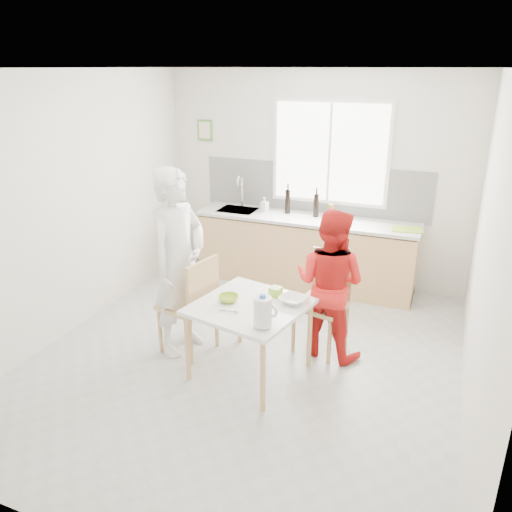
# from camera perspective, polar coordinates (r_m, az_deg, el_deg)

# --- Properties ---
(ground) EXTENTS (4.50, 4.50, 0.00)m
(ground) POSITION_cam_1_polar(r_m,az_deg,el_deg) (5.07, -1.10, -11.49)
(ground) COLOR #B7B7B2
(ground) RESTS_ON ground
(room_shell) EXTENTS (4.50, 4.50, 4.50)m
(room_shell) POSITION_cam_1_polar(r_m,az_deg,el_deg) (4.41, -1.25, 6.86)
(room_shell) COLOR silver
(room_shell) RESTS_ON ground
(window) EXTENTS (1.50, 0.06, 1.30)m
(window) POSITION_cam_1_polar(r_m,az_deg,el_deg) (6.42, 8.45, 11.57)
(window) COLOR white
(window) RESTS_ON room_shell
(backsplash) EXTENTS (3.00, 0.02, 0.65)m
(backsplash) POSITION_cam_1_polar(r_m,az_deg,el_deg) (6.57, 6.56, 7.65)
(backsplash) COLOR white
(backsplash) RESTS_ON room_shell
(picture_frame) EXTENTS (0.22, 0.03, 0.28)m
(picture_frame) POSITION_cam_1_polar(r_m,az_deg,el_deg) (7.01, -5.87, 14.11)
(picture_frame) COLOR #569142
(picture_frame) RESTS_ON room_shell
(kitchen_counter) EXTENTS (2.84, 0.64, 1.37)m
(kitchen_counter) POSITION_cam_1_polar(r_m,az_deg,el_deg) (6.54, 5.54, 0.23)
(kitchen_counter) COLOR tan
(kitchen_counter) RESTS_ON ground
(dining_table) EXTENTS (1.09, 1.09, 0.71)m
(dining_table) POSITION_cam_1_polar(r_m,az_deg,el_deg) (4.53, -0.72, -6.42)
(dining_table) COLOR white
(dining_table) RESTS_ON ground
(chair_left) EXTENTS (0.55, 0.55, 1.01)m
(chair_left) POSITION_cam_1_polar(r_m,az_deg,el_deg) (4.94, -7.21, -5.19)
(chair_left) COLOR tan
(chair_left) RESTS_ON ground
(chair_far) EXTENTS (0.55, 0.55, 1.00)m
(chair_far) POSITION_cam_1_polar(r_m,az_deg,el_deg) (5.05, 7.91, -4.64)
(chair_far) COLOR tan
(chair_far) RESTS_ON ground
(person_white) EXTENTS (0.58, 0.76, 1.87)m
(person_white) POSITION_cam_1_polar(r_m,az_deg,el_deg) (4.88, -8.81, -0.76)
(person_white) COLOR white
(person_white) RESTS_ON ground
(person_red) EXTENTS (0.83, 0.70, 1.50)m
(person_red) POSITION_cam_1_polar(r_m,az_deg,el_deg) (4.87, 8.42, -3.15)
(person_red) COLOR red
(person_red) RESTS_ON ground
(bowl_green) EXTENTS (0.21, 0.21, 0.06)m
(bowl_green) POSITION_cam_1_polar(r_m,az_deg,el_deg) (4.55, -3.17, -4.87)
(bowl_green) COLOR #9CBC2B
(bowl_green) RESTS_ON dining_table
(bowl_white) EXTENTS (0.28, 0.28, 0.06)m
(bowl_white) POSITION_cam_1_polar(r_m,az_deg,el_deg) (4.53, 4.21, -5.01)
(bowl_white) COLOR white
(bowl_white) RESTS_ON dining_table
(milk_jug) EXTENTS (0.21, 0.15, 0.27)m
(milk_jug) POSITION_cam_1_polar(r_m,az_deg,el_deg) (4.06, 0.82, -6.33)
(milk_jug) COLOR white
(milk_jug) RESTS_ON dining_table
(green_box) EXTENTS (0.12, 0.12, 0.09)m
(green_box) POSITION_cam_1_polar(r_m,az_deg,el_deg) (4.64, 2.25, -4.11)
(green_box) COLOR #90CD2F
(green_box) RESTS_ON dining_table
(spoon) EXTENTS (0.16, 0.03, 0.01)m
(spoon) POSITION_cam_1_polar(r_m,az_deg,el_deg) (4.37, -3.24, -6.27)
(spoon) COLOR #A5A5AA
(spoon) RESTS_ON dining_table
(cutting_board) EXTENTS (0.39, 0.30, 0.01)m
(cutting_board) POSITION_cam_1_polar(r_m,az_deg,el_deg) (6.11, 16.88, 2.94)
(cutting_board) COLOR #91C22C
(cutting_board) RESTS_ON kitchen_counter
(wine_bottle_a) EXTENTS (0.07, 0.07, 0.32)m
(wine_bottle_a) POSITION_cam_1_polar(r_m,az_deg,el_deg) (6.49, 3.64, 6.26)
(wine_bottle_a) COLOR black
(wine_bottle_a) RESTS_ON kitchen_counter
(wine_bottle_b) EXTENTS (0.07, 0.07, 0.30)m
(wine_bottle_b) POSITION_cam_1_polar(r_m,az_deg,el_deg) (6.38, 6.89, 5.80)
(wine_bottle_b) COLOR black
(wine_bottle_b) RESTS_ON kitchen_counter
(jar_amber) EXTENTS (0.06, 0.06, 0.16)m
(jar_amber) POSITION_cam_1_polar(r_m,az_deg,el_deg) (6.42, 8.53, 5.17)
(jar_amber) COLOR #996421
(jar_amber) RESTS_ON kitchen_counter
(soap_bottle) EXTENTS (0.10, 0.11, 0.19)m
(soap_bottle) POSITION_cam_1_polar(r_m,az_deg,el_deg) (6.59, 0.97, 5.92)
(soap_bottle) COLOR #999999
(soap_bottle) RESTS_ON kitchen_counter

